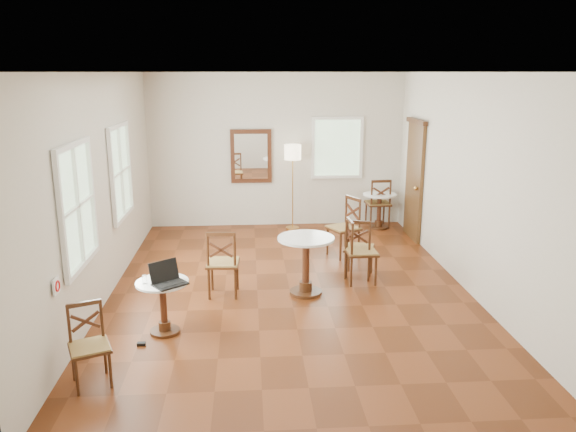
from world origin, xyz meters
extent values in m
plane|color=#612A10|center=(0.00, 0.00, 0.00)|extent=(7.00, 7.00, 0.00)
cube|color=beige|center=(0.00, 3.50, 1.50)|extent=(5.00, 0.02, 3.00)
cube|color=beige|center=(0.00, -3.50, 1.50)|extent=(5.00, 0.02, 3.00)
cube|color=beige|center=(-2.50, 0.00, 1.50)|extent=(0.02, 7.00, 3.00)
cube|color=beige|center=(2.50, 0.00, 1.50)|extent=(0.02, 7.00, 3.00)
cube|color=white|center=(0.00, 0.00, 3.00)|extent=(5.00, 7.00, 0.02)
cube|color=#553618|center=(2.46, 2.40, 1.05)|extent=(0.06, 0.90, 2.10)
cube|color=#412210|center=(2.44, 2.40, 2.15)|extent=(0.08, 1.02, 0.08)
sphere|color=#BF8C3F|center=(2.40, 2.08, 1.00)|extent=(0.07, 0.07, 0.07)
cube|color=#482213|center=(-0.50, 3.46, 1.40)|extent=(0.80, 0.05, 1.05)
cube|color=white|center=(-0.50, 3.43, 1.40)|extent=(0.64, 0.02, 0.88)
cube|color=white|center=(-2.47, -2.10, 0.95)|extent=(0.02, 0.16, 0.16)
torus|color=red|center=(-2.46, -2.10, 0.95)|extent=(0.02, 0.12, 0.12)
cube|color=white|center=(-2.47, -1.20, 1.55)|extent=(0.06, 1.22, 1.42)
cube|color=white|center=(-2.47, 1.00, 1.55)|extent=(0.06, 1.22, 1.42)
cube|color=white|center=(1.20, 3.47, 1.55)|extent=(1.02, 0.06, 1.22)
cylinder|color=#412210|center=(-1.58, -1.25, 0.02)|extent=(0.35, 0.35, 0.03)
cylinder|color=#412210|center=(-1.58, -1.25, 0.09)|extent=(0.14, 0.14, 0.10)
cylinder|color=#482213|center=(-1.58, -1.25, 0.35)|extent=(0.08, 0.08, 0.52)
cylinder|color=#412210|center=(-1.58, -1.25, 0.59)|extent=(0.12, 0.12, 0.05)
cylinder|color=white|center=(-1.58, -1.25, 0.63)|extent=(0.61, 0.61, 0.03)
cylinder|color=#412210|center=(0.21, -0.18, 0.02)|extent=(0.44, 0.44, 0.04)
cylinder|color=#412210|center=(0.21, -0.18, 0.11)|extent=(0.18, 0.18, 0.13)
cylinder|color=#482213|center=(0.21, -0.18, 0.44)|extent=(0.10, 0.10, 0.67)
cylinder|color=#412210|center=(0.21, -0.18, 0.76)|extent=(0.16, 0.16, 0.07)
cylinder|color=white|center=(0.21, -0.18, 0.81)|extent=(0.78, 0.78, 0.03)
cylinder|color=#412210|center=(1.99, 3.07, 0.02)|extent=(0.37, 0.37, 0.04)
cylinder|color=#412210|center=(1.99, 3.07, 0.09)|extent=(0.15, 0.15, 0.11)
cylinder|color=#482213|center=(1.99, 3.07, 0.37)|extent=(0.08, 0.08, 0.56)
cylinder|color=#412210|center=(1.99, 3.07, 0.64)|extent=(0.13, 0.13, 0.06)
cylinder|color=white|center=(1.99, 3.07, 0.68)|extent=(0.66, 0.66, 0.03)
cylinder|color=#412210|center=(-0.74, 0.05, 0.22)|extent=(0.04, 0.04, 0.45)
cylinder|color=#412210|center=(-0.76, -0.31, 0.22)|extent=(0.04, 0.04, 0.45)
cylinder|color=#412210|center=(-1.09, 0.07, 0.22)|extent=(0.04, 0.04, 0.45)
cylinder|color=#412210|center=(-1.11, -0.29, 0.22)|extent=(0.04, 0.04, 0.45)
cube|color=#412210|center=(-0.93, -0.12, 0.45)|extent=(0.46, 0.46, 0.03)
cube|color=olive|center=(-0.93, -0.12, 0.47)|extent=(0.44, 0.44, 0.04)
cylinder|color=#412210|center=(-0.76, -0.31, 0.70)|extent=(0.04, 0.04, 0.50)
cylinder|color=#412210|center=(-1.11, -0.29, 0.70)|extent=(0.04, 0.04, 0.50)
cube|color=#412210|center=(-0.94, -0.30, 0.92)|extent=(0.38, 0.06, 0.05)
cube|color=#482213|center=(-0.94, -0.30, 0.71)|extent=(0.32, 0.04, 0.22)
cube|color=#482213|center=(-0.94, -0.30, 0.71)|extent=(0.32, 0.04, 0.22)
cylinder|color=#412210|center=(-2.21, -2.55, 0.19)|extent=(0.03, 0.03, 0.39)
cylinder|color=#412210|center=(-2.33, -2.26, 0.19)|extent=(0.03, 0.03, 0.39)
cylinder|color=#412210|center=(-1.93, -2.43, 0.19)|extent=(0.03, 0.03, 0.39)
cylinder|color=#412210|center=(-2.05, -2.14, 0.19)|extent=(0.03, 0.03, 0.39)
cube|color=#412210|center=(-2.13, -2.34, 0.39)|extent=(0.49, 0.49, 0.03)
cube|color=olive|center=(-2.13, -2.34, 0.40)|extent=(0.47, 0.47, 0.03)
cylinder|color=#412210|center=(-2.33, -2.26, 0.60)|extent=(0.03, 0.03, 0.43)
cylinder|color=#412210|center=(-2.05, -2.14, 0.60)|extent=(0.03, 0.03, 0.43)
cube|color=#412210|center=(-2.19, -2.20, 0.80)|extent=(0.31, 0.15, 0.04)
cube|color=#482213|center=(-2.19, -2.20, 0.61)|extent=(0.26, 0.13, 0.19)
cube|color=#482213|center=(-2.19, -2.20, 0.61)|extent=(0.26, 0.13, 0.19)
cylinder|color=#412210|center=(1.30, 0.56, 0.22)|extent=(0.03, 0.03, 0.43)
cylinder|color=#412210|center=(1.18, 0.23, 0.22)|extent=(0.03, 0.03, 0.43)
cylinder|color=#412210|center=(0.97, 0.67, 0.22)|extent=(0.03, 0.03, 0.43)
cylinder|color=#412210|center=(0.86, 0.34, 0.22)|extent=(0.03, 0.03, 0.43)
cube|color=#412210|center=(1.08, 0.45, 0.44)|extent=(0.54, 0.54, 0.03)
cube|color=olive|center=(1.08, 0.45, 0.45)|extent=(0.51, 0.51, 0.04)
cylinder|color=#412210|center=(1.18, 0.23, 0.67)|extent=(0.03, 0.03, 0.48)
cylinder|color=#412210|center=(0.86, 0.34, 0.67)|extent=(0.03, 0.03, 0.48)
cube|color=#412210|center=(1.02, 0.28, 0.89)|extent=(0.36, 0.15, 0.05)
cube|color=#482213|center=(1.02, 0.28, 0.68)|extent=(0.30, 0.12, 0.21)
cube|color=#482213|center=(1.02, 0.28, 0.68)|extent=(0.30, 0.12, 0.21)
cylinder|color=#412210|center=(1.25, 0.05, 0.22)|extent=(0.04, 0.04, 0.45)
cylinder|color=#412210|center=(0.89, 0.04, 0.22)|extent=(0.04, 0.04, 0.45)
cylinder|color=#412210|center=(1.24, 0.40, 0.22)|extent=(0.04, 0.04, 0.45)
cylinder|color=#412210|center=(0.88, 0.40, 0.22)|extent=(0.04, 0.04, 0.45)
cube|color=#412210|center=(1.07, 0.22, 0.45)|extent=(0.45, 0.45, 0.03)
cube|color=olive|center=(1.07, 0.22, 0.47)|extent=(0.43, 0.43, 0.04)
cylinder|color=#412210|center=(0.89, 0.04, 0.70)|extent=(0.04, 0.04, 0.50)
cylinder|color=#412210|center=(0.88, 0.40, 0.70)|extent=(0.04, 0.04, 0.50)
cube|color=#412210|center=(0.89, 0.22, 0.92)|extent=(0.04, 0.38, 0.05)
cube|color=#482213|center=(0.89, 0.22, 0.71)|extent=(0.03, 0.32, 0.22)
cube|color=#482213|center=(0.89, 0.22, 0.71)|extent=(0.03, 0.32, 0.22)
cylinder|color=#412210|center=(2.17, 3.39, 0.23)|extent=(0.04, 0.04, 0.46)
cylinder|color=#412210|center=(2.19, 3.02, 0.23)|extent=(0.04, 0.04, 0.46)
cylinder|color=#412210|center=(1.80, 3.37, 0.23)|extent=(0.04, 0.04, 0.46)
cylinder|color=#412210|center=(1.82, 3.00, 0.23)|extent=(0.04, 0.04, 0.46)
cube|color=#412210|center=(1.99, 3.19, 0.47)|extent=(0.48, 0.48, 0.03)
cube|color=olive|center=(1.99, 3.19, 0.48)|extent=(0.45, 0.45, 0.04)
cylinder|color=#412210|center=(2.19, 3.02, 0.72)|extent=(0.04, 0.04, 0.51)
cylinder|color=#412210|center=(1.82, 3.00, 0.72)|extent=(0.04, 0.04, 0.51)
cube|color=#412210|center=(2.00, 3.01, 0.96)|extent=(0.39, 0.06, 0.05)
cube|color=#482213|center=(2.00, 3.01, 0.73)|extent=(0.33, 0.04, 0.23)
cube|color=#482213|center=(2.00, 3.01, 0.73)|extent=(0.33, 0.04, 0.23)
cylinder|color=#412210|center=(0.75, 1.51, 0.23)|extent=(0.04, 0.04, 0.47)
cylinder|color=#412210|center=(1.09, 1.68, 0.23)|extent=(0.04, 0.04, 0.47)
cylinder|color=#412210|center=(0.92, 1.18, 0.23)|extent=(0.04, 0.04, 0.47)
cylinder|color=#412210|center=(1.26, 1.35, 0.23)|extent=(0.04, 0.04, 0.47)
cube|color=#412210|center=(1.01, 1.43, 0.47)|extent=(0.61, 0.61, 0.03)
cube|color=olive|center=(1.01, 1.43, 0.49)|extent=(0.58, 0.58, 0.04)
cylinder|color=#412210|center=(1.09, 1.68, 0.73)|extent=(0.04, 0.04, 0.52)
cylinder|color=#412210|center=(1.26, 1.35, 0.73)|extent=(0.04, 0.04, 0.52)
cube|color=#412210|center=(1.17, 1.52, 0.96)|extent=(0.21, 0.37, 0.05)
cube|color=#482213|center=(1.17, 1.52, 0.74)|extent=(0.17, 0.31, 0.23)
cube|color=#482213|center=(1.17, 1.52, 0.74)|extent=(0.17, 0.31, 0.23)
cylinder|color=#BF8C3F|center=(0.29, 3.15, 0.01)|extent=(0.27, 0.27, 0.03)
cylinder|color=#BF8C3F|center=(0.29, 3.15, 0.76)|extent=(0.02, 0.02, 1.52)
cylinder|color=beige|center=(0.29, 3.15, 1.52)|extent=(0.32, 0.32, 0.28)
cube|color=black|center=(-1.47, -1.38, 0.66)|extent=(0.44, 0.42, 0.02)
cube|color=black|center=(-1.47, -1.38, 0.67)|extent=(0.32, 0.30, 0.00)
cube|color=black|center=(-1.55, -1.27, 0.78)|extent=(0.33, 0.28, 0.24)
cube|color=silver|center=(-1.55, -1.27, 0.78)|extent=(0.28, 0.23, 0.20)
ellipsoid|color=black|center=(-1.51, -1.36, 0.66)|extent=(0.10, 0.06, 0.03)
cylinder|color=#101B36|center=(-1.52, -1.21, 0.69)|extent=(0.07, 0.07, 0.09)
torus|color=#101B36|center=(-1.48, -1.21, 0.69)|extent=(0.06, 0.01, 0.06)
cylinder|color=white|center=(-1.76, -1.31, 0.70)|extent=(0.06, 0.06, 0.10)
cube|color=black|center=(-1.80, -1.56, 0.02)|extent=(0.09, 0.06, 0.04)
camera|label=1|loc=(-0.55, -7.40, 3.00)|focal=34.75mm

